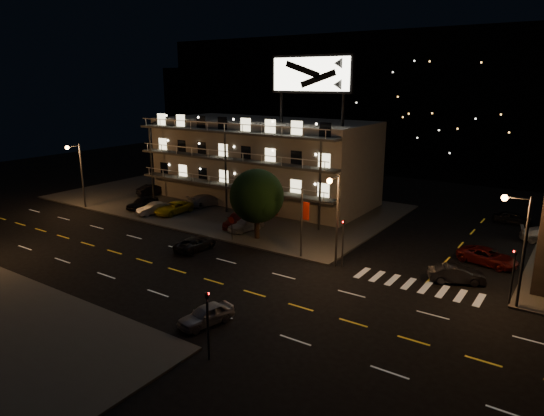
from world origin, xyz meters
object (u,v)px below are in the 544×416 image
Objects in this scene: road_car_east at (206,315)px; road_car_west at (196,243)px; lot_car_4 at (246,224)px; side_car_0 at (457,274)px; lot_car_2 at (174,208)px; lot_car_7 at (207,200)px; tree at (256,198)px.

road_car_east reaches higher than road_car_west.
side_car_0 is (21.56, -1.21, -0.15)m from lot_car_4.
lot_car_2 reaches higher than side_car_0.
road_car_east is at bearing 149.67° from lot_car_7.
lot_car_4 is 1.07× the size of road_car_east.
tree is 19.54m from side_car_0.
road_car_west is at bearing -117.20° from tree.
tree is 1.43× the size of lot_car_2.
side_car_0 is (19.21, 0.11, -3.59)m from tree.
tree is 1.58× the size of road_car_west.
lot_car_7 is 1.13× the size of road_car_west.
tree reaches higher than lot_car_2.
lot_car_2 is 27.39m from road_car_east.
side_car_0 is at bearing 8.90° from lot_car_4.
road_car_east is at bearing -64.93° from tree.
side_car_0 is at bearing -164.86° from road_car_west.
side_car_0 is (31.88, -6.77, -0.18)m from lot_car_7.
tree is 1.65× the size of side_car_0.
side_car_0 is 22.88m from road_car_west.
tree reaches higher than road_car_west.
lot_car_2 is at bearing 153.83° from road_car_east.
lot_car_7 is 1.30× the size of road_car_east.
road_car_east is (9.78, -17.21, -0.19)m from lot_car_4.
lot_car_2 is at bearing -170.78° from lot_car_4.
side_car_0 reaches higher than road_car_west.
side_car_0 is at bearing -0.62° from lot_car_2.
tree reaches higher than road_car_east.
road_car_west is (9.75, -12.57, -0.26)m from lot_car_7.
lot_car_4 is at bearing 169.90° from lot_car_7.
lot_car_4 is at bearing 62.44° from side_car_0.
road_car_west is at bearing 80.34° from side_car_0.
lot_car_4 reaches higher than road_car_east.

